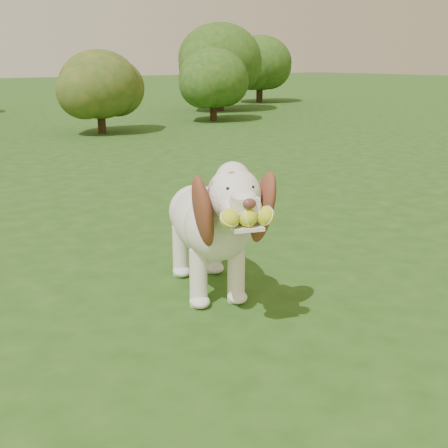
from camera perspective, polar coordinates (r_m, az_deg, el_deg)
ground at (r=3.41m, az=9.48°, el=-6.16°), size 80.00×80.00×0.00m
dog at (r=3.10m, az=-1.33°, el=0.48°), size 0.72×1.26×0.84m
shrub_d at (r=12.35m, az=-1.10°, el=14.58°), size 1.48×1.48×1.53m
shrub_f at (r=14.86m, az=-0.43°, el=16.39°), size 2.12×2.12×2.19m
shrub_c at (r=10.46m, az=-12.55°, el=13.66°), size 1.41×1.41×1.46m
shrub_h at (r=17.87m, az=3.67°, el=16.01°), size 1.93×1.93×2.00m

